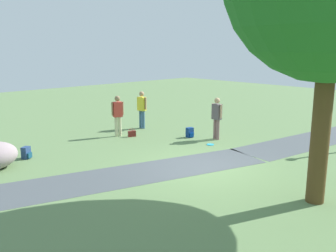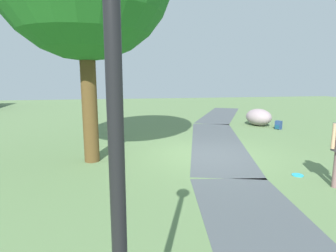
# 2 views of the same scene
# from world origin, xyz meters

# --- Properties ---
(ground_plane) EXTENTS (48.00, 48.00, 0.00)m
(ground_plane) POSITION_xyz_m (0.00, 0.00, 0.00)
(ground_plane) COLOR #5D7B4B
(footpath_segment_mid) EXTENTS (8.20, 3.98, 0.01)m
(footpath_segment_mid) POSITION_xyz_m (1.76, -0.99, 0.00)
(footpath_segment_mid) COLOR #484E53
(footpath_segment_mid) RESTS_ON ground
(footpath_segment_far) EXTENTS (7.93, 5.37, 0.01)m
(footpath_segment_far) POSITION_xyz_m (9.14, -3.97, 0.00)
(footpath_segment_far) COLOR #484E53
(footpath_segment_far) RESTS_ON ground
(lamp_post) EXTENTS (0.28, 0.28, 3.43)m
(lamp_post) POSITION_xyz_m (-6.43, 2.70, 2.12)
(lamp_post) COLOR black
(lamp_post) RESTS_ON ground
(lawn_boulder) EXTENTS (1.57, 1.25, 0.84)m
(lawn_boulder) POSITION_xyz_m (4.82, -4.34, 0.42)
(lawn_boulder) COLOR gray
(lawn_boulder) RESTS_ON ground
(backpack_by_boulder) EXTENTS (0.34, 0.35, 0.40)m
(backpack_by_boulder) POSITION_xyz_m (3.64, -4.72, 0.19)
(backpack_by_boulder) COLOR navy
(backpack_by_boulder) RESTS_ON ground
(frisbee_on_grass) EXTENTS (0.27, 0.27, 0.02)m
(frisbee_on_grass) POSITION_xyz_m (-2.18, -1.67, 0.01)
(frisbee_on_grass) COLOR #25A8D2
(frisbee_on_grass) RESTS_ON ground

